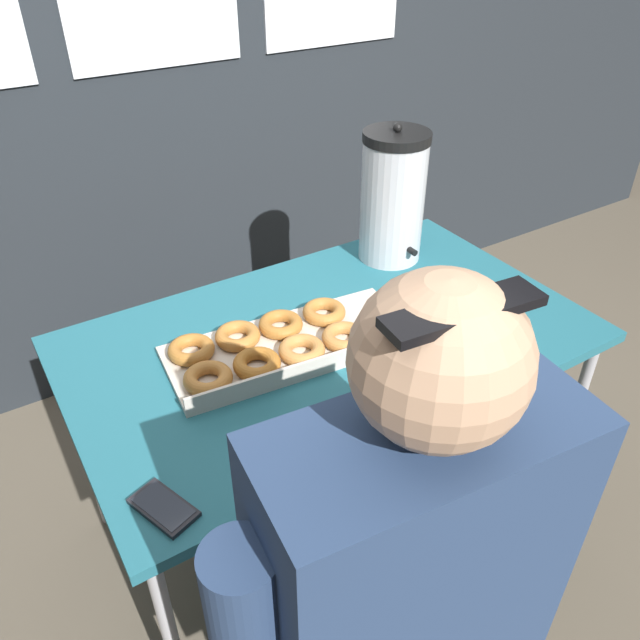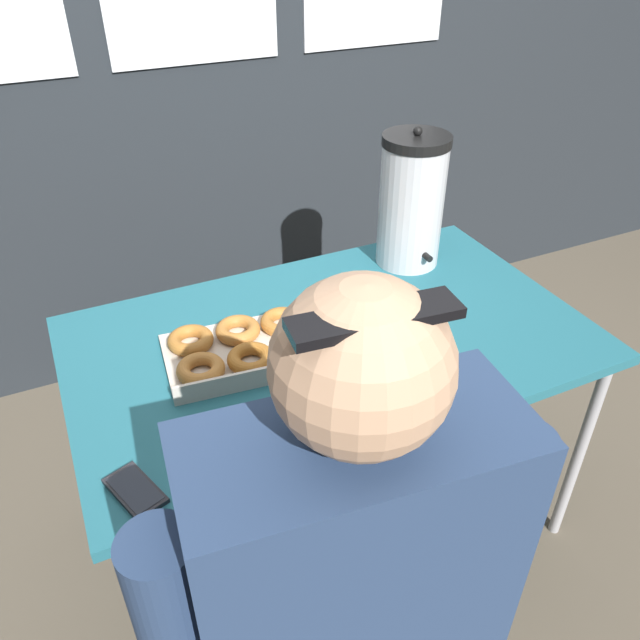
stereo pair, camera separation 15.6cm
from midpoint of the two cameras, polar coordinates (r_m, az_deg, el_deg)
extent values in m
plane|color=brown|center=(2.11, 3.08, -17.34)|extent=(12.00, 12.00, 0.00)
cube|color=#23282D|center=(2.35, -9.78, 25.39)|extent=(6.00, 0.10, 2.59)
cube|color=#236675|center=(1.61, 3.83, -1.97)|extent=(1.32, 0.80, 0.03)
cylinder|color=#ADADB2|center=(1.53, -12.58, -26.36)|extent=(0.03, 0.03, 0.68)
cylinder|color=#ADADB2|center=(1.98, 24.76, -11.11)|extent=(0.03, 0.03, 0.68)
cylinder|color=#ADADB2|center=(1.98, -17.80, -9.10)|extent=(0.03, 0.03, 0.68)
cylinder|color=#ADADB2|center=(2.34, 12.66, -0.40)|extent=(0.03, 0.03, 0.68)
cube|color=beige|center=(1.57, 0.13, -2.18)|extent=(0.64, 0.32, 0.02)
cube|color=beige|center=(1.46, 1.82, -4.20)|extent=(0.62, 0.07, 0.04)
torus|color=#B87633|center=(1.46, -7.87, -4.61)|extent=(0.16, 0.16, 0.03)
torus|color=#A96724|center=(1.48, -3.35, -3.67)|extent=(0.15, 0.15, 0.03)
torus|color=#C58341|center=(1.51, 0.89, -2.74)|extent=(0.16, 0.16, 0.03)
torus|color=#C48240|center=(1.54, 4.96, -1.82)|extent=(0.15, 0.15, 0.03)
torus|color=#B3712F|center=(1.59, 8.91, -0.95)|extent=(0.16, 0.16, 0.03)
torus|color=#B2702E|center=(1.55, -8.97, -1.94)|extent=(0.14, 0.14, 0.03)
torus|color=#B87533|center=(1.57, -4.72, -1.02)|extent=(0.14, 0.14, 0.03)
torus|color=#B2702D|center=(1.60, -0.70, -0.26)|extent=(0.14, 0.14, 0.03)
torus|color=#B87634|center=(1.64, 3.42, 0.62)|extent=(0.16, 0.16, 0.03)
cylinder|color=silver|center=(1.88, 10.71, 10.14)|extent=(0.19, 0.19, 0.36)
cylinder|color=black|center=(1.81, 11.40, 15.77)|extent=(0.19, 0.19, 0.03)
sphere|color=black|center=(1.80, 11.49, 16.53)|extent=(0.03, 0.03, 0.03)
cylinder|color=black|center=(1.86, 12.03, 5.68)|extent=(0.02, 0.05, 0.02)
cube|color=black|center=(1.26, -13.08, -15.13)|extent=(0.11, 0.15, 0.01)
cube|color=#2D333D|center=(1.25, -13.11, -14.97)|extent=(0.09, 0.13, 0.00)
cube|color=navy|center=(1.02, 7.62, -22.91)|extent=(0.48, 0.25, 0.62)
sphere|color=tan|center=(0.71, 10.19, -4.44)|extent=(0.21, 0.21, 0.21)
cube|color=black|center=(0.64, 12.06, -0.04)|extent=(0.19, 0.07, 0.01)
cylinder|color=navy|center=(1.15, 19.89, -19.01)|extent=(0.10, 0.10, 0.50)
camera|label=1|loc=(0.08, -87.14, 1.99)|focal=35.00mm
camera|label=2|loc=(0.08, 92.86, -1.99)|focal=35.00mm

